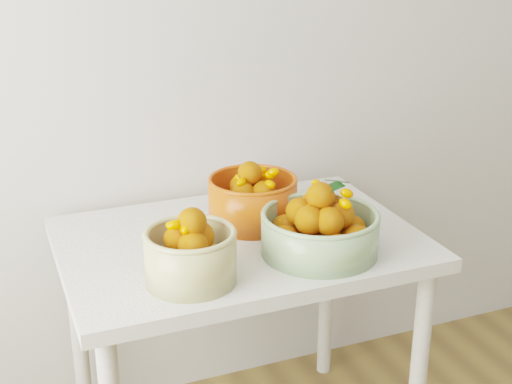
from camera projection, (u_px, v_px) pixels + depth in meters
table at (240, 267)px, 2.05m from camera, size 1.00×0.70×0.75m
bowl_cream at (191, 254)px, 1.75m from camera, size 0.26×0.26×0.20m
bowl_green at (320, 229)px, 1.90m from camera, size 0.40×0.40×0.20m
bowl_orange at (253, 199)px, 2.09m from camera, size 0.27×0.27×0.19m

